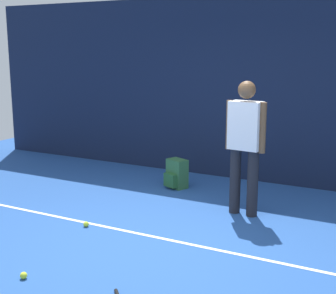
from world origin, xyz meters
name	(u,v)px	position (x,y,z in m)	size (l,w,h in m)	color
ground_plane	(151,243)	(0.00, 0.00, 0.00)	(12.00, 12.00, 0.00)	#234C93
back_fence	(245,89)	(0.00, 3.00, 1.45)	(10.00, 0.10, 2.90)	#141E38
court_line	(158,238)	(0.00, 0.17, 0.00)	(9.00, 0.05, 0.00)	white
tennis_player	(245,140)	(0.57, 1.37, 0.97)	(0.53, 0.26, 1.70)	black
backpack	(176,174)	(-0.72, 2.02, 0.21)	(0.35, 0.36, 0.44)	#2D6038
tennis_ball_near_player	(86,224)	(-0.93, 0.06, 0.03)	(0.07, 0.07, 0.07)	#CCE033
tennis_ball_by_fence	(24,275)	(-0.63, -1.27, 0.03)	(0.07, 0.07, 0.07)	#CCE033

